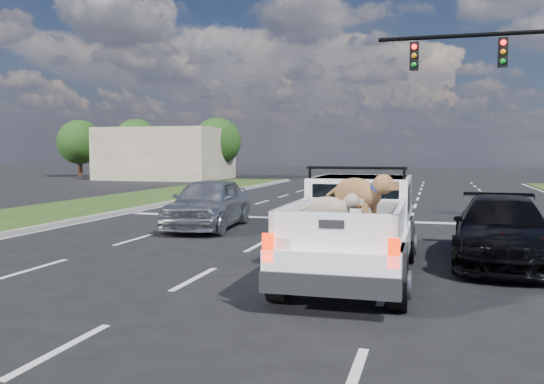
{
  "coord_description": "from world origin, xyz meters",
  "views": [
    {
      "loc": [
        2.52,
        -9.8,
        2.37
      ],
      "look_at": [
        -0.81,
        2.0,
        1.51
      ],
      "focal_mm": 38.0,
      "sensor_mm": 36.0,
      "label": 1
    }
  ],
  "objects": [
    {
      "name": "building_left",
      "position": [
        -20.0,
        36.0,
        2.2
      ],
      "size": [
        10.0,
        8.0,
        4.4
      ],
      "primitive_type": "cube",
      "color": "beige",
      "rests_on": "ground"
    },
    {
      "name": "tree_far_a",
      "position": [
        -30.0,
        38.0,
        3.29
      ],
      "size": [
        4.2,
        4.2,
        5.4
      ],
      "color": "#332114",
      "rests_on": "ground"
    },
    {
      "name": "ground",
      "position": [
        0.0,
        0.0,
        0.0
      ],
      "size": [
        160.0,
        160.0,
        0.0
      ],
      "primitive_type": "plane",
      "color": "black",
      "rests_on": "ground"
    },
    {
      "name": "pickup_truck",
      "position": [
        1.1,
        1.06,
        0.98
      ],
      "size": [
        2.15,
        5.61,
        2.09
      ],
      "rotation": [
        0.0,
        0.0,
        0.01
      ],
      "color": "black",
      "rests_on": "ground"
    },
    {
      "name": "road_markings",
      "position": [
        0.0,
        6.56,
        0.01
      ],
      "size": [
        17.75,
        60.0,
        0.01
      ],
      "color": "silver",
      "rests_on": "ground"
    },
    {
      "name": "tree_far_c",
      "position": [
        -16.0,
        38.0,
        3.29
      ],
      "size": [
        4.2,
        4.2,
        5.4
      ],
      "color": "#332114",
      "rests_on": "ground"
    },
    {
      "name": "curb_left",
      "position": [
        -9.05,
        6.0,
        0.07
      ],
      "size": [
        0.15,
        60.0,
        0.14
      ],
      "primitive_type": "cube",
      "color": "gray",
      "rests_on": "ground"
    },
    {
      "name": "silver_sedan",
      "position": [
        -4.2,
        6.74,
        0.79
      ],
      "size": [
        2.24,
        4.79,
        1.59
      ],
      "primitive_type": "imported",
      "rotation": [
        0.0,
        0.0,
        0.08
      ],
      "color": "#B6B8BD",
      "rests_on": "ground"
    },
    {
      "name": "tree_far_b",
      "position": [
        -24.0,
        38.0,
        3.29
      ],
      "size": [
        4.2,
        4.2,
        5.4
      ],
      "color": "#332114",
      "rests_on": "ground"
    },
    {
      "name": "black_coupe",
      "position": [
        3.94,
        3.21,
        0.7
      ],
      "size": [
        2.25,
        4.94,
        1.4
      ],
      "primitive_type": "imported",
      "rotation": [
        0.0,
        0.0,
        -0.06
      ],
      "color": "black",
      "rests_on": "ground"
    }
  ]
}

